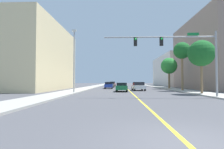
# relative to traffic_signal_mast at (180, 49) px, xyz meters

# --- Properties ---
(ground) EXTENTS (192.00, 192.00, 0.00)m
(ground) POSITION_rel_traffic_signal_mast_xyz_m (-4.21, 29.01, -4.76)
(ground) COLOR #47474C
(sidewalk_left) EXTENTS (3.16, 168.00, 0.15)m
(sidewalk_left) POSITION_rel_traffic_signal_mast_xyz_m (-12.99, 29.01, -4.68)
(sidewalk_left) COLOR #9E9B93
(sidewalk_left) RESTS_ON ground
(sidewalk_right) EXTENTS (3.16, 168.00, 0.15)m
(sidewalk_right) POSITION_rel_traffic_signal_mast_xyz_m (4.57, 29.01, -4.68)
(sidewalk_right) COLOR #B2ADA3
(sidewalk_right) RESTS_ON ground
(lane_marking_center) EXTENTS (0.16, 144.00, 0.01)m
(lane_marking_center) POSITION_rel_traffic_signal_mast_xyz_m (-4.21, 29.01, -4.76)
(lane_marking_center) COLOR yellow
(lane_marking_center) RESTS_ON ground
(building_left_near) EXTENTS (13.29, 21.53, 12.05)m
(building_left_near) POSITION_rel_traffic_signal_mast_xyz_m (-23.41, 16.30, 1.27)
(building_left_near) COLOR beige
(building_left_near) RESTS_ON ground
(building_right_far) EXTENTS (13.45, 26.13, 10.19)m
(building_right_far) POSITION_rel_traffic_signal_mast_xyz_m (15.08, 47.01, 0.33)
(building_right_far) COLOR silver
(building_right_far) RESTS_ON ground
(traffic_signal_mast) EXTENTS (10.90, 0.36, 6.31)m
(traffic_signal_mast) POSITION_rel_traffic_signal_mast_xyz_m (0.00, 0.00, 0.00)
(traffic_signal_mast) COLOR gray
(traffic_signal_mast) RESTS_ON sidewalk_right
(street_lamp) EXTENTS (0.56, 0.28, 8.33)m
(street_lamp) POSITION_rel_traffic_signal_mast_xyz_m (-11.91, 6.22, -0.02)
(street_lamp) COLOR gray
(street_lamp) RESTS_ON sidewalk_left
(palm_near) EXTENTS (3.15, 3.15, 6.39)m
(palm_near) POSITION_rel_traffic_signal_mast_xyz_m (3.95, 4.50, 0.17)
(palm_near) COLOR brown
(palm_near) RESTS_ON sidewalk_right
(palm_mid) EXTENTS (2.70, 2.70, 7.76)m
(palm_mid) POSITION_rel_traffic_signal_mast_xyz_m (4.26, 12.12, 1.67)
(palm_mid) COLOR brown
(palm_mid) RESTS_ON sidewalk_right
(palm_far) EXTENTS (3.23, 3.23, 6.18)m
(palm_far) POSITION_rel_traffic_signal_mast_xyz_m (4.20, 19.73, -0.10)
(palm_far) COLOR brown
(palm_far) RESTS_ON sidewalk_right
(car_red) EXTENTS (1.85, 3.85, 1.45)m
(car_red) POSITION_rel_traffic_signal_mast_xyz_m (-7.95, 40.19, -4.01)
(car_red) COLOR red
(car_red) RESTS_ON ground
(car_blue) EXTENTS (1.83, 3.99, 1.42)m
(car_blue) POSITION_rel_traffic_signal_mast_xyz_m (-8.15, 21.40, -4.02)
(car_blue) COLOR #1E389E
(car_blue) RESTS_ON ground
(car_gray) EXTENTS (1.95, 3.89, 1.42)m
(car_gray) POSITION_rel_traffic_signal_mast_xyz_m (-8.06, 28.65, -4.01)
(car_gray) COLOR slate
(car_gray) RESTS_ON ground
(car_white) EXTENTS (2.12, 4.09, 1.46)m
(car_white) POSITION_rel_traffic_signal_mast_xyz_m (-2.61, 13.82, -4.00)
(car_white) COLOR white
(car_white) RESTS_ON ground
(car_green) EXTENTS (1.85, 4.38, 1.36)m
(car_green) POSITION_rel_traffic_signal_mast_xyz_m (-5.52, 10.53, -4.04)
(car_green) COLOR #196638
(car_green) RESTS_ON ground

